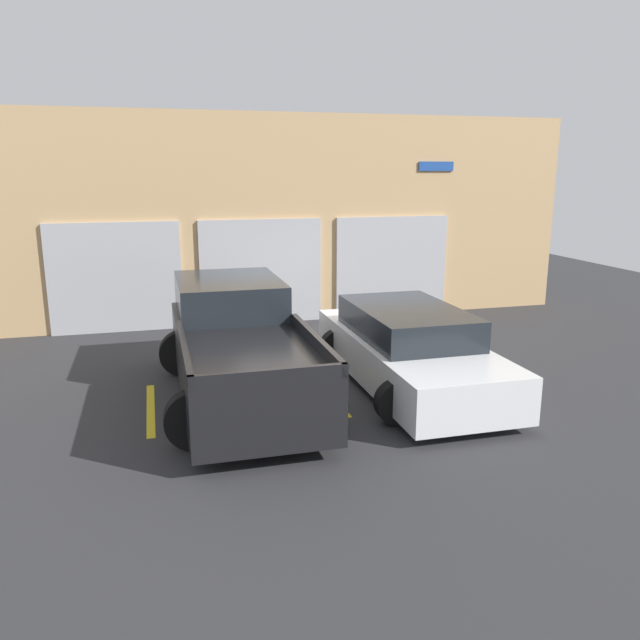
{
  "coord_description": "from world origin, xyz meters",
  "views": [
    {
      "loc": [
        -2.62,
        -11.27,
        3.53
      ],
      "look_at": [
        0.0,
        -1.55,
        1.1
      ],
      "focal_mm": 35.0,
      "sensor_mm": 36.0,
      "label": 1
    }
  ],
  "objects": [
    {
      "name": "parking_stripe_far_left",
      "position": [
        -2.79,
        -2.05,
        0.0
      ],
      "size": [
        0.12,
        2.2,
        0.01
      ],
      "primitive_type": "cube",
      "color": "gold",
      "rests_on": "ground"
    },
    {
      "name": "parking_stripe_left",
      "position": [
        0.0,
        -2.05,
        0.0
      ],
      "size": [
        0.12,
        2.2,
        0.01
      ],
      "primitive_type": "cube",
      "color": "gold",
      "rests_on": "ground"
    },
    {
      "name": "shophouse_building",
      "position": [
        -0.01,
        3.29,
        2.36
      ],
      "size": [
        15.01,
        0.68,
        4.8
      ],
      "color": "tan",
      "rests_on": "ground"
    },
    {
      "name": "sedan_white",
      "position": [
        1.4,
        -2.02,
        0.63
      ],
      "size": [
        2.24,
        4.78,
        1.32
      ],
      "color": "white",
      "rests_on": "ground"
    },
    {
      "name": "ground_plane",
      "position": [
        0.0,
        0.0,
        0.0
      ],
      "size": [
        28.0,
        28.0,
        0.0
      ],
      "primitive_type": "plane",
      "color": "#2D2D30"
    },
    {
      "name": "pickup_truck",
      "position": [
        -1.4,
        -1.78,
        0.81
      ],
      "size": [
        2.45,
        5.01,
        1.71
      ],
      "color": "black",
      "rests_on": "ground"
    },
    {
      "name": "parking_stripe_centre",
      "position": [
        2.79,
        -2.05,
        0.0
      ],
      "size": [
        0.12,
        2.2,
        0.01
      ],
      "primitive_type": "cube",
      "color": "gold",
      "rests_on": "ground"
    }
  ]
}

